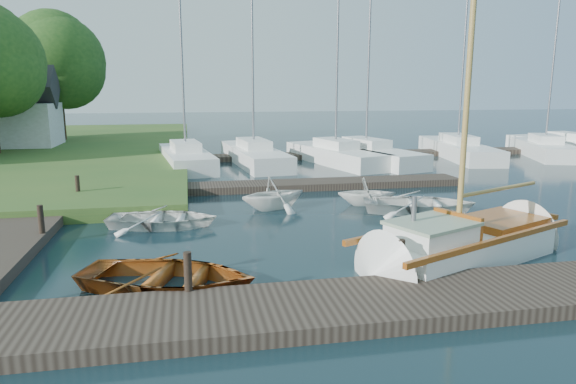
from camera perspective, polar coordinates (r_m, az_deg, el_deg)
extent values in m
plane|color=black|center=(15.73, 0.00, -4.29)|extent=(160.00, 160.00, 0.00)
cube|color=#2E241D|center=(10.19, 6.61, -12.46)|extent=(18.00, 2.20, 0.30)
cube|color=#2E241D|center=(18.10, -27.11, -2.99)|extent=(2.20, 18.00, 0.30)
cube|color=#2E241D|center=(22.30, 1.86, 0.81)|extent=(14.00, 1.60, 0.30)
cube|color=#2E241D|center=(33.70, 11.60, 4.21)|extent=(30.00, 1.60, 0.30)
cylinder|color=black|center=(10.49, -11.06, -8.66)|extent=(0.16, 0.16, 0.80)
cylinder|color=black|center=(11.37, 12.42, -7.11)|extent=(0.16, 0.16, 0.80)
cylinder|color=black|center=(15.83, -25.76, -2.74)|extent=(0.16, 0.16, 0.80)
cylinder|color=black|center=(20.60, -22.33, 0.61)|extent=(0.16, 0.16, 0.80)
cube|color=white|center=(13.73, 18.73, -6.28)|extent=(5.38, 3.82, 0.90)
cone|color=white|center=(16.20, 25.28, -4.10)|extent=(1.97, 2.31, 1.96)
cone|color=white|center=(11.61, 9.79, -9.08)|extent=(1.70, 2.20, 1.96)
cube|color=#803C0C|center=(14.15, 15.84, -3.44)|extent=(5.74, 2.57, 0.14)
cube|color=#803C0C|center=(13.08, 22.16, -5.07)|extent=(5.74, 2.57, 0.14)
cube|color=#803C0C|center=(16.38, 26.05, -2.17)|extent=(0.55, 1.06, 0.14)
cube|color=white|center=(12.63, 15.63, -4.45)|extent=(2.21, 2.00, 0.44)
cube|color=#92A588|center=(12.57, 15.69, -3.35)|extent=(2.34, 2.13, 0.08)
cube|color=#803C0C|center=(13.34, 18.29, -3.42)|extent=(0.67, 1.33, 0.60)
cylinder|color=slate|center=(12.46, 13.83, -1.82)|extent=(0.12, 0.12, 0.60)
cube|color=#803C0C|center=(14.86, 22.60, -3.02)|extent=(2.61, 2.25, 0.20)
cylinder|color=olive|center=(12.98, 19.53, 13.51)|extent=(0.14, 0.14, 8.40)
cylinder|color=olive|center=(14.51, 22.44, 0.30)|extent=(2.98, 1.36, 0.10)
imported|color=#803C0C|center=(11.46, -13.26, -8.60)|extent=(4.58, 3.92, 0.80)
imported|color=white|center=(16.53, -13.77, -2.59)|extent=(3.75, 2.96, 0.70)
imported|color=white|center=(18.37, -1.61, 0.10)|extent=(3.06, 2.85, 1.31)
imported|color=white|center=(18.48, 14.41, -0.99)|extent=(4.48, 3.74, 0.80)
imported|color=white|center=(19.23, 8.76, 0.21)|extent=(2.42, 2.18, 1.13)
cube|color=white|center=(29.01, -11.28, 3.67)|extent=(3.26, 8.44, 0.90)
cube|color=white|center=(28.93, -11.33, 5.05)|extent=(1.77, 3.04, 0.50)
cylinder|color=slate|center=(28.78, -11.68, 13.71)|extent=(0.12, 0.12, 9.23)
cube|color=white|center=(29.68, -3.81, 4.04)|extent=(3.20, 9.45, 0.90)
cube|color=white|center=(29.60, -3.83, 5.39)|extent=(1.75, 3.38, 0.50)
cylinder|color=slate|center=(29.47, -3.95, 14.12)|extent=(0.12, 0.12, 9.50)
cube|color=white|center=(29.80, 5.30, 4.05)|extent=(4.30, 8.72, 0.90)
cube|color=white|center=(29.72, 5.33, 5.39)|extent=(2.11, 3.22, 0.50)
cylinder|color=slate|center=(29.59, 5.50, 14.41)|extent=(0.12, 0.12, 9.84)
cube|color=white|center=(30.55, 8.65, 4.15)|extent=(4.42, 9.38, 0.90)
cube|color=white|center=(30.47, 8.69, 5.45)|extent=(2.16, 3.44, 0.50)
cylinder|color=slate|center=(30.38, 8.99, 15.17)|extent=(0.12, 0.12, 10.81)
cube|color=white|center=(34.24, 18.32, 4.48)|extent=(3.77, 10.04, 0.90)
cube|color=white|center=(34.16, 18.40, 5.64)|extent=(1.94, 3.62, 0.50)
cylinder|color=slate|center=(34.05, 18.88, 13.17)|extent=(0.12, 0.12, 9.48)
cube|color=white|center=(36.42, 26.62, 4.23)|extent=(4.62, 7.76, 0.90)
cube|color=white|center=(36.36, 26.72, 5.32)|extent=(2.21, 2.93, 0.50)
cylinder|color=slate|center=(36.25, 27.36, 12.29)|extent=(0.12, 0.12, 9.36)
cube|color=white|center=(38.59, 29.36, 4.31)|extent=(3.72, 10.42, 0.90)
cube|color=beige|center=(38.58, -27.92, 6.62)|extent=(5.00, 4.00, 2.80)
cube|color=#2F2F32|center=(38.50, -28.26, 10.23)|extent=(5.25, 2.88, 2.88)
cylinder|color=#332114|center=(41.91, -23.78, 7.86)|extent=(0.36, 0.36, 3.67)
sphere|color=#1E4718|center=(41.91, -24.21, 13.00)|extent=(6.73, 6.73, 6.73)
sphere|color=#1E4718|center=(41.49, -23.55, 12.37)|extent=(5.71, 5.71, 5.71)
sphere|color=#1E4718|center=(42.42, -24.71, 13.90)|extent=(6.12, 6.12, 6.12)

